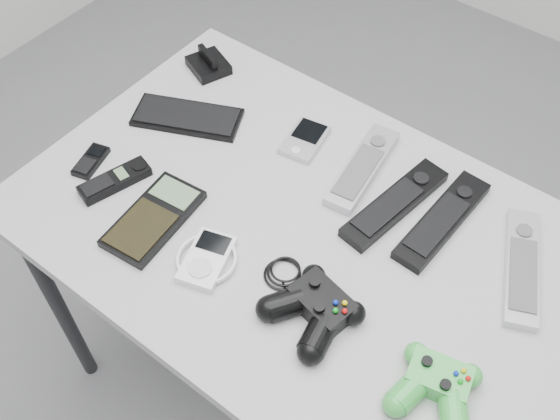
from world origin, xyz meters
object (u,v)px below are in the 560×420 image
Objects in this scene: remote_black_a at (395,203)px; controller_green at (436,385)px; desk at (307,250)px; pda at (305,140)px; cordless_handset at (115,180)px; remote_black_b at (443,219)px; mp3_player at (207,259)px; controller_black at (315,307)px; mobile_phone at (91,161)px; calculator at (154,218)px; remote_silver_a at (363,167)px; remote_silver_b at (522,267)px; pda_keyboard at (187,117)px.

remote_black_a is 1.77× the size of controller_green.
pda is at bearing 127.76° from desk.
controller_green reaches higher than cordless_handset.
remote_black_b reaches higher than desk.
mp3_player is 0.21m from controller_black.
cordless_handset is 0.69m from controller_green.
calculator is at bearing -24.03° from mobile_phone.
remote_black_b is 0.62m from cordless_handset.
controller_black is (0.25, -0.31, 0.02)m from pda.
remote_silver_a is 0.96× the size of remote_silver_b.
pda is 0.38m from cordless_handset.
remote_silver_b is (0.34, 0.15, 0.07)m from desk.
calculator is (-0.42, -0.32, -0.00)m from remote_black_b.
pda_keyboard is at bearing -169.07° from remote_black_b.
desk is 4.49× the size of remote_silver_b.
remote_black_a reaches higher than cordless_handset.
calculator is (-0.33, -0.30, -0.00)m from remote_black_a.
remote_silver_b is at bearing -0.00° from remote_black_b.
pda_keyboard is 1.60× the size of cordless_handset.
remote_black_b is 0.33m from controller_green.
pda_keyboard is at bearing 113.78° from calculator.
controller_black is (0.11, -0.31, 0.01)m from remote_silver_a.
cordless_handset is (0.08, -0.01, 0.00)m from mobile_phone.
desk is at bearing 37.36° from cordless_handset.
cordless_handset is (-0.36, -0.31, -0.00)m from remote_silver_a.
controller_green is at bearing -60.59° from remote_black_b.
remote_silver_b is 0.66m from calculator.
controller_black reaches higher than pda.
pda is at bearing 78.52° from mp3_player.
remote_black_a is at bearing 35.94° from calculator.
mobile_phone is (-0.30, -0.30, -0.00)m from pda.
remote_black_b is (0.55, 0.08, 0.00)m from pda_keyboard.
remote_silver_b reaches higher than calculator.
remote_black_a is 2.16× the size of mp3_player.
controller_green reaches higher than mp3_player.
controller_black is 1.75× the size of controller_green.
controller_green reaches higher than remote_black_b.
controller_black reaches higher than mobile_phone.
desk is 9.34× the size of mp3_player.
mp3_player is at bearing -9.44° from calculator.
controller_black is at bearing -9.41° from mp3_player.
controller_black reaches higher than calculator.
calculator is (-0.58, -0.31, -0.00)m from remote_silver_b.
calculator is (0.12, -0.02, -0.00)m from cordless_handset.
cordless_handset is at bearing 156.22° from mp3_player.
controller_green is at bearing -21.51° from desk.
remote_black_a is at bearing 104.30° from controller_black.
controller_green is at bearing -40.47° from remote_black_a.
desk is 0.26m from remote_black_b.
remote_silver_a is at bearing 58.08° from cordless_handset.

